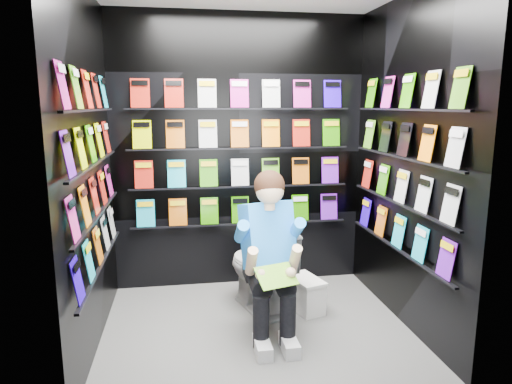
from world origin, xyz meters
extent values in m
plane|color=#5D5D5B|center=(0.00, 0.00, 0.00)|extent=(2.40, 2.40, 0.00)
cube|color=black|center=(0.00, 1.00, 1.30)|extent=(2.40, 0.04, 2.60)
cube|color=black|center=(0.00, -1.00, 1.30)|extent=(2.40, 0.04, 2.60)
cube|color=black|center=(-1.20, 0.00, 1.30)|extent=(0.04, 2.00, 2.60)
cube|color=black|center=(1.20, 0.00, 1.30)|extent=(0.04, 2.00, 2.60)
imported|color=silver|center=(0.08, 0.36, 0.37)|extent=(0.62, 0.84, 0.73)
cube|color=silver|center=(0.47, 0.26, 0.13)|extent=(0.29, 0.39, 0.26)
cube|color=silver|center=(0.47, 0.26, 0.28)|extent=(0.31, 0.41, 0.03)
cube|color=#1A9245|center=(0.08, -0.37, 0.58)|extent=(0.32, 0.24, 0.12)
camera|label=1|loc=(-0.55, -3.33, 1.76)|focal=32.00mm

